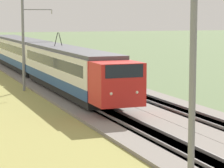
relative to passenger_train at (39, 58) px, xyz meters
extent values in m
cube|color=gray|center=(10.68, 0.00, -2.11)|extent=(240.00, 4.40, 0.30)
cube|color=gray|center=(10.68, -4.44, -2.11)|extent=(240.00, 4.40, 0.30)
cube|color=#4C4238|center=(10.68, 0.00, -2.11)|extent=(240.00, 1.57, 0.30)
cube|color=gray|center=(10.68, 0.53, -1.88)|extent=(240.00, 0.07, 0.15)
cube|color=gray|center=(10.68, -0.53, -1.88)|extent=(240.00, 0.07, 0.15)
cube|color=#4C4238|center=(10.68, -4.44, -2.11)|extent=(240.00, 1.57, 0.30)
cube|color=gray|center=(10.68, -3.90, -1.88)|extent=(240.00, 0.07, 0.15)
cube|color=gray|center=(10.68, -4.97, -1.88)|extent=(240.00, 0.07, 0.15)
cube|color=red|center=(-20.66, 0.00, 0.00)|extent=(2.47, 2.74, 2.51)
cube|color=black|center=(-21.03, 0.00, 0.84)|extent=(1.78, 2.28, 0.75)
sphere|color=#F2EAC6|center=(-21.85, 0.79, -0.40)|extent=(0.20, 0.20, 0.20)
sphere|color=#F2EAC6|center=(-21.85, -0.79, -0.40)|extent=(0.20, 0.20, 0.20)
cube|color=navy|center=(-10.02, 0.00, -0.91)|extent=(18.81, 2.85, 0.70)
cube|color=silver|center=(-10.02, 0.00, 0.35)|extent=(18.81, 2.85, 1.81)
cube|color=black|center=(-10.02, 0.00, 0.49)|extent=(17.31, 2.87, 0.76)
cube|color=#515156|center=(-10.02, 0.00, 1.38)|extent=(18.81, 2.63, 0.25)
cube|color=black|center=(-10.02, 0.00, -1.53)|extent=(17.87, 2.43, 0.55)
cylinder|color=black|center=(-17.63, 0.53, -1.38)|extent=(0.86, 0.12, 0.86)
cylinder|color=black|center=(-17.63, -0.53, -1.38)|extent=(0.86, 0.12, 0.86)
cube|color=navy|center=(10.63, 0.00, -0.91)|extent=(21.28, 2.85, 0.70)
cube|color=silver|center=(10.63, 0.00, 0.35)|extent=(21.28, 2.85, 1.81)
cube|color=black|center=(10.63, 0.00, 0.49)|extent=(19.58, 2.87, 0.76)
cube|color=#515156|center=(10.63, 0.00, 1.38)|extent=(21.28, 2.63, 0.25)
cube|color=black|center=(10.63, 0.00, -1.53)|extent=(20.22, 2.43, 0.55)
cylinder|color=black|center=(-7.20, 0.17, 2.05)|extent=(0.06, 0.33, 1.08)
cylinder|color=black|center=(-7.20, -0.17, 2.05)|extent=(0.06, 0.33, 1.08)
cube|color=black|center=(-17.63, 0.00, -2.25)|extent=(0.10, 0.10, 0.00)
cylinder|color=slate|center=(-34.77, 2.78, 1.61)|extent=(0.22, 0.22, 7.73)
cylinder|color=slate|center=(-6.67, 2.78, 1.55)|extent=(0.22, 0.22, 7.60)
cylinder|color=slate|center=(-6.67, 1.58, 4.45)|extent=(0.08, 2.40, 0.08)
cylinder|color=#B2ADA8|center=(-6.67, 0.38, 4.25)|extent=(0.10, 0.10, 0.30)
camera|label=1|loc=(-49.40, 10.88, 3.88)|focal=85.00mm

